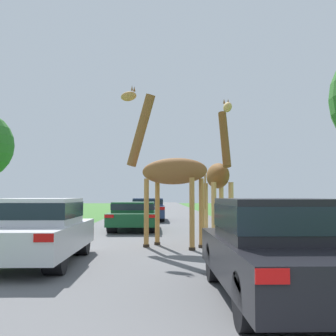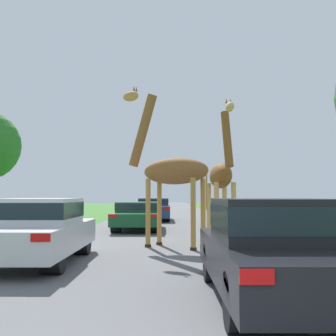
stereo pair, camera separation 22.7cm
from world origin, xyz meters
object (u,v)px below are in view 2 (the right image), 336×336
at_px(car_queue_left, 34,228).
at_px(car_far_ahead, 136,215).
at_px(giraffe_near_road, 169,169).
at_px(car_lead_maroon, 271,246).
at_px(car_queue_right, 152,209).
at_px(giraffe_companion, 220,177).

bearing_deg(car_queue_left, car_far_ahead, 79.67).
relative_size(giraffe_near_road, car_queue_left, 1.10).
relative_size(car_lead_maroon, car_queue_right, 0.97).
xyz_separation_m(giraffe_near_road, car_queue_left, (-2.99, -2.87, -1.51)).
xyz_separation_m(car_lead_maroon, car_queue_right, (-2.34, 19.20, -0.06)).
xyz_separation_m(giraffe_near_road, car_far_ahead, (-1.37, 6.04, -1.61)).
bearing_deg(car_far_ahead, giraffe_near_road, -77.23).
xyz_separation_m(giraffe_companion, car_queue_left, (-4.74, -4.83, -1.37)).
bearing_deg(car_queue_left, giraffe_near_road, 43.82).
bearing_deg(car_queue_right, giraffe_near_road, -85.97).
relative_size(car_queue_right, car_queue_left, 1.06).
bearing_deg(car_far_ahead, car_queue_right, 86.23).
relative_size(giraffe_near_road, car_queue_right, 1.04).
distance_m(car_lead_maroon, car_queue_left, 5.55).
xyz_separation_m(car_lead_maroon, car_queue_left, (-4.42, 3.35, -0.01)).
xyz_separation_m(giraffe_near_road, giraffe_companion, (1.74, 1.95, -0.14)).
bearing_deg(car_queue_right, car_lead_maroon, -83.04).
bearing_deg(giraffe_companion, giraffe_near_road, 42.86).
height_order(car_lead_maroon, car_far_ahead, car_lead_maroon).
distance_m(car_lead_maroon, car_far_ahead, 12.59).
height_order(giraffe_companion, car_lead_maroon, giraffe_companion).
height_order(car_queue_right, car_far_ahead, car_queue_right).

